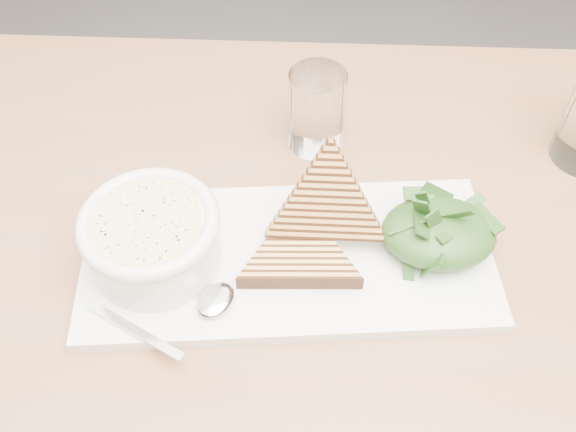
{
  "coord_description": "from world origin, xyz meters",
  "views": [
    {
      "loc": [
        -0.3,
        -0.1,
        1.29
      ],
      "look_at": [
        -0.3,
        0.3,
        0.81
      ],
      "focal_mm": 40.0,
      "sensor_mm": 36.0,
      "label": 1
    }
  ],
  "objects_px": {
    "soup_bowl": "(154,243)",
    "glass_near": "(317,110)",
    "table_top": "(411,338)",
    "platter": "(288,258)"
  },
  "relations": [
    {
      "from": "table_top",
      "to": "glass_near",
      "type": "distance_m",
      "value": 0.27
    },
    {
      "from": "platter",
      "to": "table_top",
      "type": "bearing_deg",
      "value": -32.27
    },
    {
      "from": "soup_bowl",
      "to": "glass_near",
      "type": "relative_size",
      "value": 1.3
    },
    {
      "from": "table_top",
      "to": "soup_bowl",
      "type": "distance_m",
      "value": 0.26
    },
    {
      "from": "table_top",
      "to": "platter",
      "type": "relative_size",
      "value": 3.25
    },
    {
      "from": "soup_bowl",
      "to": "glass_near",
      "type": "bearing_deg",
      "value": 48.17
    },
    {
      "from": "soup_bowl",
      "to": "platter",
      "type": "bearing_deg",
      "value": 2.09
    },
    {
      "from": "glass_near",
      "to": "table_top",
      "type": "bearing_deg",
      "value": -71.06
    },
    {
      "from": "glass_near",
      "to": "platter",
      "type": "bearing_deg",
      "value": -100.5
    },
    {
      "from": "table_top",
      "to": "glass_near",
      "type": "height_order",
      "value": "glass_near"
    }
  ]
}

